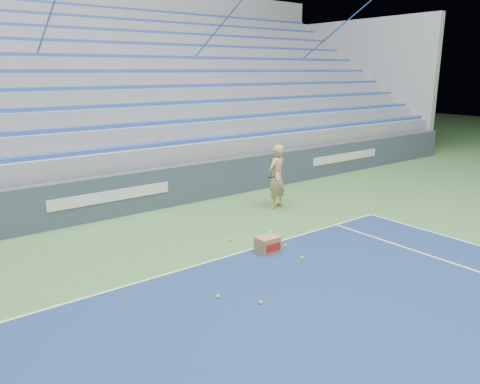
# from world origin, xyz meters

# --- Properties ---
(sponsor_barrier) EXTENTS (30.00, 0.32, 1.10)m
(sponsor_barrier) POSITION_xyz_m (0.00, 15.88, 0.55)
(sponsor_barrier) COLOR #384556
(sponsor_barrier) RESTS_ON ground
(bleachers) EXTENTS (31.00, 9.15, 7.30)m
(bleachers) POSITION_xyz_m (0.00, 21.60, 2.36)
(bleachers) COLOR #95989E
(bleachers) RESTS_ON ground
(tennis_player) EXTENTS (0.97, 0.90, 1.75)m
(tennis_player) POSITION_xyz_m (3.97, 13.93, 0.88)
(tennis_player) COLOR tan
(tennis_player) RESTS_ON ground
(ball_box) EXTENTS (0.47, 0.37, 0.34)m
(ball_box) POSITION_xyz_m (1.62, 11.57, 0.17)
(ball_box) COLOR #9B764B
(ball_box) RESTS_ON ground
(tennis_ball_0) EXTENTS (0.07, 0.07, 0.07)m
(tennis_ball_0) POSITION_xyz_m (0.07, 9.94, 0.03)
(tennis_ball_0) COLOR yellow
(tennis_ball_0) RESTS_ON ground
(tennis_ball_1) EXTENTS (0.07, 0.07, 0.07)m
(tennis_ball_1) POSITION_xyz_m (2.41, 12.39, 0.03)
(tennis_ball_1) COLOR yellow
(tennis_ball_1) RESTS_ON ground
(tennis_ball_2) EXTENTS (0.07, 0.07, 0.07)m
(tennis_ball_2) POSITION_xyz_m (1.92, 10.85, 0.03)
(tennis_ball_2) COLOR yellow
(tennis_ball_2) RESTS_ON ground
(tennis_ball_3) EXTENTS (0.07, 0.07, 0.07)m
(tennis_ball_3) POSITION_xyz_m (2.48, 12.42, 0.03)
(tennis_ball_3) COLOR yellow
(tennis_ball_3) RESTS_ON ground
(tennis_ball_4) EXTENTS (0.07, 0.07, 0.07)m
(tennis_ball_4) POSITION_xyz_m (-0.36, 10.53, 0.03)
(tennis_ball_4) COLOR yellow
(tennis_ball_4) RESTS_ON ground
(tennis_ball_5) EXTENTS (0.07, 0.07, 0.07)m
(tennis_ball_5) POSITION_xyz_m (2.12, 11.56, 0.03)
(tennis_ball_5) COLOR yellow
(tennis_ball_5) RESTS_ON ground
(tennis_ball_6) EXTENTS (0.07, 0.07, 0.07)m
(tennis_ball_6) POSITION_xyz_m (1.39, 12.58, 0.03)
(tennis_ball_6) COLOR yellow
(tennis_ball_6) RESTS_ON ground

